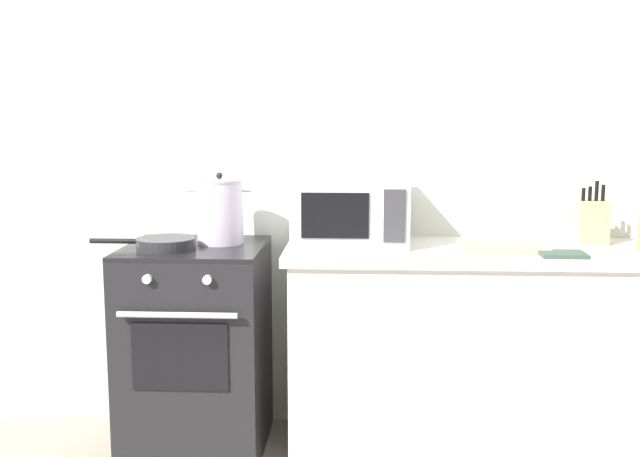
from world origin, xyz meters
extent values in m
cube|color=silver|center=(0.30, 0.97, 1.25)|extent=(4.40, 0.10, 2.50)
cube|color=white|center=(0.90, 0.62, 0.44)|extent=(1.64, 0.56, 0.88)
cube|color=beige|center=(0.90, 0.62, 0.90)|extent=(1.70, 0.60, 0.04)
cube|color=black|center=(-0.35, 0.60, 0.45)|extent=(0.60, 0.60, 0.90)
cube|color=black|center=(-0.35, 0.60, 0.91)|extent=(0.60, 0.60, 0.02)
cube|color=black|center=(-0.35, 0.30, 0.52)|extent=(0.39, 0.01, 0.28)
cylinder|color=silver|center=(-0.35, 0.27, 0.70)|extent=(0.48, 0.02, 0.02)
cylinder|color=silver|center=(-0.47, 0.29, 0.84)|extent=(0.04, 0.02, 0.04)
cylinder|color=silver|center=(-0.23, 0.29, 0.84)|extent=(0.04, 0.02, 0.04)
cylinder|color=silver|center=(-0.25, 0.67, 1.06)|extent=(0.20, 0.20, 0.27)
cylinder|color=silver|center=(-0.25, 0.67, 1.20)|extent=(0.21, 0.21, 0.01)
sphere|color=black|center=(-0.25, 0.67, 1.22)|extent=(0.03, 0.03, 0.03)
cylinder|color=silver|center=(-0.37, 0.67, 1.15)|extent=(0.05, 0.01, 0.01)
cylinder|color=silver|center=(-0.12, 0.67, 1.15)|extent=(0.05, 0.01, 0.01)
cylinder|color=#28282B|center=(-0.45, 0.50, 0.95)|extent=(0.25, 0.25, 0.05)
cylinder|color=black|center=(-0.67, 0.50, 0.96)|extent=(0.20, 0.02, 0.02)
cube|color=white|center=(0.32, 0.68, 1.07)|extent=(0.50, 0.36, 0.30)
cube|color=black|center=(0.26, 0.50, 1.07)|extent=(0.28, 0.01, 0.19)
cube|color=#38383D|center=(0.51, 0.50, 1.07)|extent=(0.09, 0.01, 0.22)
cube|color=tan|center=(0.97, 0.60, 0.93)|extent=(0.36, 0.26, 0.02)
cube|color=tan|center=(1.38, 0.74, 1.02)|extent=(0.13, 0.10, 0.19)
cylinder|color=black|center=(1.34, 0.74, 1.14)|extent=(0.02, 0.02, 0.06)
cylinder|color=black|center=(1.37, 0.74, 1.14)|extent=(0.02, 0.02, 0.06)
cylinder|color=black|center=(1.40, 0.74, 1.15)|extent=(0.02, 0.02, 0.09)
cylinder|color=black|center=(1.42, 0.74, 1.15)|extent=(0.02, 0.02, 0.07)
cube|color=#384C42|center=(1.18, 0.44, 0.93)|extent=(0.18, 0.14, 0.02)
camera|label=1|loc=(0.36, -2.52, 1.47)|focal=41.48mm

